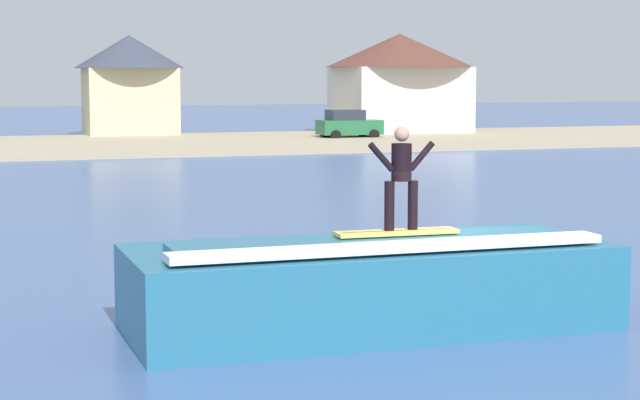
{
  "coord_description": "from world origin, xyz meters",
  "views": [
    {
      "loc": [
        -7.85,
        -16.64,
        4.0
      ],
      "look_at": [
        -1.57,
        2.02,
        1.79
      ],
      "focal_mm": 62.42,
      "sensor_mm": 36.0,
      "label": 1
    }
  ],
  "objects_px": {
    "wave_crest": "(370,284)",
    "house_small_cottage": "(130,78)",
    "surfer": "(401,172)",
    "house_gabled_white": "(400,77)",
    "surfboard": "(397,232)",
    "car_far_shore": "(348,124)"
  },
  "relations": [
    {
      "from": "house_small_cottage",
      "to": "house_gabled_white",
      "type": "bearing_deg",
      "value": -7.53
    },
    {
      "from": "surfer",
      "to": "car_far_shore",
      "type": "height_order",
      "value": "surfer"
    },
    {
      "from": "wave_crest",
      "to": "surfer",
      "type": "height_order",
      "value": "surfer"
    },
    {
      "from": "surfboard",
      "to": "surfer",
      "type": "relative_size",
      "value": 1.22
    },
    {
      "from": "wave_crest",
      "to": "surfer",
      "type": "bearing_deg",
      "value": -4.92
    },
    {
      "from": "surfer",
      "to": "house_small_cottage",
      "type": "relative_size",
      "value": 0.23
    },
    {
      "from": "wave_crest",
      "to": "surfer",
      "type": "relative_size",
      "value": 4.65
    },
    {
      "from": "wave_crest",
      "to": "house_gabled_white",
      "type": "bearing_deg",
      "value": 66.9
    },
    {
      "from": "surfboard",
      "to": "house_small_cottage",
      "type": "xyz_separation_m",
      "value": [
        4.78,
        56.95,
        2.29
      ]
    },
    {
      "from": "surfboard",
      "to": "car_far_shore",
      "type": "relative_size",
      "value": 0.52
    },
    {
      "from": "house_small_cottage",
      "to": "wave_crest",
      "type": "bearing_deg",
      "value": -95.21
    },
    {
      "from": "surfer",
      "to": "surfboard",
      "type": "bearing_deg",
      "value": -157.66
    },
    {
      "from": "surfboard",
      "to": "wave_crest",
      "type": "bearing_deg",
      "value": 168.99
    },
    {
      "from": "car_far_shore",
      "to": "house_gabled_white",
      "type": "xyz_separation_m",
      "value": [
        5.69,
        5.42,
        2.94
      ]
    },
    {
      "from": "wave_crest",
      "to": "house_gabled_white",
      "type": "distance_m",
      "value": 59.32
    },
    {
      "from": "wave_crest",
      "to": "surfer",
      "type": "xyz_separation_m",
      "value": [
        0.5,
        -0.04,
        1.77
      ]
    },
    {
      "from": "wave_crest",
      "to": "house_small_cottage",
      "type": "xyz_separation_m",
      "value": [
        5.19,
        56.87,
        3.11
      ]
    },
    {
      "from": "wave_crest",
      "to": "surfer",
      "type": "distance_m",
      "value": 1.84
    },
    {
      "from": "surfboard",
      "to": "house_small_cottage",
      "type": "relative_size",
      "value": 0.28
    },
    {
      "from": "surfer",
      "to": "car_far_shore",
      "type": "xyz_separation_m",
      "value": [
        17.05,
        49.11,
        -1.53
      ]
    },
    {
      "from": "surfboard",
      "to": "house_gabled_white",
      "type": "bearing_deg",
      "value": 67.3
    },
    {
      "from": "wave_crest",
      "to": "house_small_cottage",
      "type": "relative_size",
      "value": 1.07
    }
  ]
}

